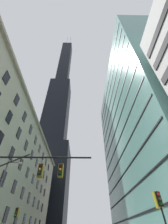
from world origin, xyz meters
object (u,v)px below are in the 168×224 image
(traffic_signal_mast, at_px, (24,177))
(traffic_light_far_left, at_px, (16,215))
(traffic_light_near_right, at_px, (159,203))
(street_lamppost, at_px, (0,192))

(traffic_signal_mast, relative_size, traffic_light_far_left, 2.40)
(traffic_light_near_right, height_order, traffic_light_far_left, traffic_light_far_left)
(traffic_light_far_left, distance_m, street_lamppost, 3.38)
(traffic_light_near_right, distance_m, street_lamppost, 17.47)
(traffic_light_far_left, height_order, street_lamppost, street_lamppost)
(traffic_light_near_right, bearing_deg, street_lamppost, 152.86)
(traffic_light_near_right, distance_m, traffic_light_far_left, 16.38)
(traffic_signal_mast, distance_m, street_lamppost, 9.36)
(street_lamppost, bearing_deg, traffic_signal_mast, -55.12)
(traffic_signal_mast, relative_size, street_lamppost, 1.02)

